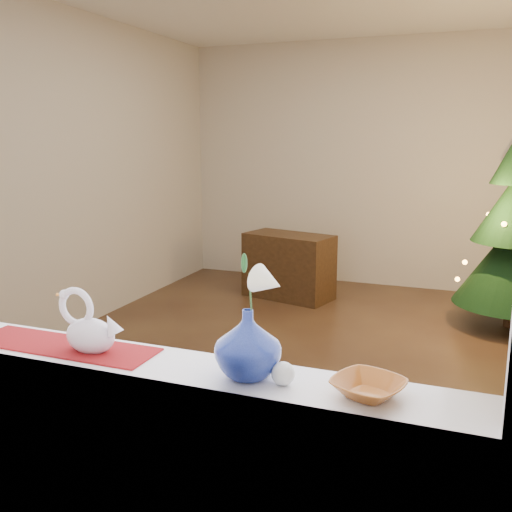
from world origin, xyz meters
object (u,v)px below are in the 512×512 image
at_px(blue_vase, 248,339).
at_px(amber_dish, 368,389).
at_px(swan, 90,323).
at_px(paperweight, 283,374).
at_px(side_table, 289,266).

xyz_separation_m(blue_vase, amber_dish, (0.37, -0.00, -0.10)).
relative_size(swan, blue_vase, 1.01).
height_order(paperweight, side_table, paperweight).
bearing_deg(amber_dish, side_table, 110.78).
distance_m(blue_vase, side_table, 4.21).
distance_m(paperweight, amber_dish, 0.25).
height_order(blue_vase, side_table, blue_vase).
xyz_separation_m(swan, blue_vase, (0.58, 0.00, 0.02)).
xyz_separation_m(swan, amber_dish, (0.95, 0.00, -0.08)).
xyz_separation_m(blue_vase, side_table, (-1.14, 3.99, -0.71)).
relative_size(paperweight, side_table, 0.08).
distance_m(amber_dish, side_table, 4.31).
bearing_deg(swan, blue_vase, 19.11).
bearing_deg(paperweight, amber_dish, 3.81).
relative_size(swan, amber_dish, 1.46).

